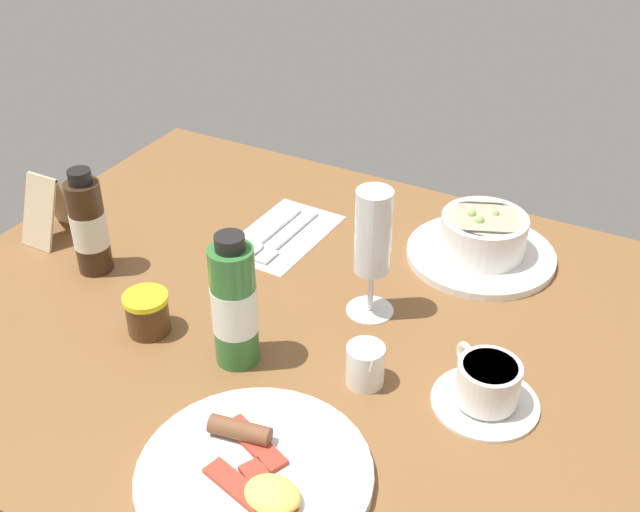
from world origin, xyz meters
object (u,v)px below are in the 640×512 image
(porridge_bowl, at_px, (482,240))
(creamer_jug, at_px, (365,365))
(wine_glass, at_px, (373,239))
(breakfast_plate, at_px, (255,475))
(jam_jar, at_px, (147,313))
(cutlery_setting, at_px, (281,235))
(sauce_bottle_green, at_px, (234,305))
(menu_card, at_px, (48,207))
(sauce_bottle_brown, at_px, (89,226))
(coffee_cup, at_px, (487,386))

(porridge_bowl, relative_size, creamer_jug, 3.75)
(wine_glass, height_order, breakfast_plate, wine_glass)
(jam_jar, bearing_deg, breakfast_plate, 150.13)
(cutlery_setting, xyz_separation_m, jam_jar, (0.03, 0.28, 0.03))
(jam_jar, distance_m, sauce_bottle_green, 0.14)
(sauce_bottle_green, bearing_deg, jam_jar, 3.72)
(sauce_bottle_green, distance_m, menu_card, 0.43)
(wine_glass, bearing_deg, jam_jar, 36.47)
(jam_jar, height_order, menu_card, menu_card)
(wine_glass, distance_m, sauce_bottle_green, 0.20)
(breakfast_plate, distance_m, menu_card, 0.60)
(sauce_bottle_brown, bearing_deg, jam_jar, 154.06)
(sauce_bottle_green, xyz_separation_m, menu_card, (0.41, -0.11, -0.03))
(sauce_bottle_green, relative_size, breakfast_plate, 0.72)
(creamer_jug, bearing_deg, sauce_bottle_green, 12.37)
(porridge_bowl, height_order, sauce_bottle_green, sauce_bottle_green)
(cutlery_setting, bearing_deg, sauce_bottle_brown, 46.30)
(porridge_bowl, bearing_deg, sauce_bottle_brown, 30.99)
(cutlery_setting, height_order, breakfast_plate, breakfast_plate)
(cutlery_setting, xyz_separation_m, creamer_jug, (-0.26, 0.24, 0.03))
(jam_jar, distance_m, sauce_bottle_brown, 0.18)
(cutlery_setting, xyz_separation_m, coffee_cup, (-0.40, 0.20, 0.02))
(porridge_bowl, xyz_separation_m, creamer_jug, (0.04, 0.33, -0.00))
(coffee_cup, height_order, sauce_bottle_green, sauce_bottle_green)
(creamer_jug, relative_size, sauce_bottle_brown, 0.36)
(porridge_bowl, distance_m, menu_card, 0.66)
(sauce_bottle_brown, bearing_deg, coffee_cup, 179.97)
(coffee_cup, relative_size, jam_jar, 2.16)
(menu_card, bearing_deg, jam_jar, 157.51)
(coffee_cup, xyz_separation_m, wine_glass, (0.20, -0.10, 0.09))
(wine_glass, height_order, sauce_bottle_green, wine_glass)
(creamer_jug, xyz_separation_m, sauce_bottle_brown, (0.46, -0.03, 0.05))
(porridge_bowl, bearing_deg, creamer_jug, 83.89)
(porridge_bowl, distance_m, sauce_bottle_brown, 0.57)
(breakfast_plate, xyz_separation_m, menu_card, (0.54, -0.26, 0.04))
(sauce_bottle_brown, height_order, breakfast_plate, sauce_bottle_brown)
(breakfast_plate, bearing_deg, coffee_cup, -127.98)
(coffee_cup, bearing_deg, sauce_bottle_green, 12.96)
(wine_glass, relative_size, sauce_bottle_green, 1.02)
(porridge_bowl, bearing_deg, breakfast_plate, 82.17)
(sauce_bottle_green, xyz_separation_m, breakfast_plate, (-0.12, 0.16, -0.08))
(coffee_cup, bearing_deg, porridge_bowl, -70.42)
(menu_card, bearing_deg, sauce_bottle_green, 165.47)
(coffee_cup, distance_m, menu_card, 0.72)
(porridge_bowl, distance_m, breakfast_plate, 0.53)
(coffee_cup, xyz_separation_m, creamer_jug, (0.14, 0.03, 0.00))
(coffee_cup, bearing_deg, jam_jar, 10.17)
(sauce_bottle_brown, xyz_separation_m, breakfast_plate, (-0.42, 0.23, -0.06))
(coffee_cup, distance_m, sauce_bottle_green, 0.31)
(breakfast_plate, bearing_deg, wine_glass, -86.59)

